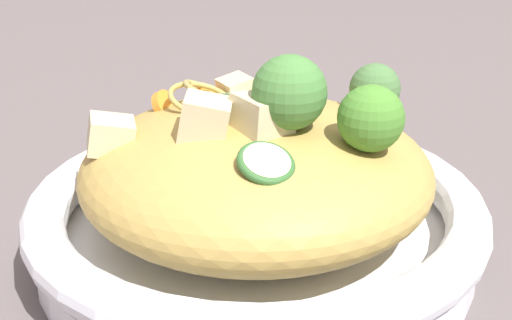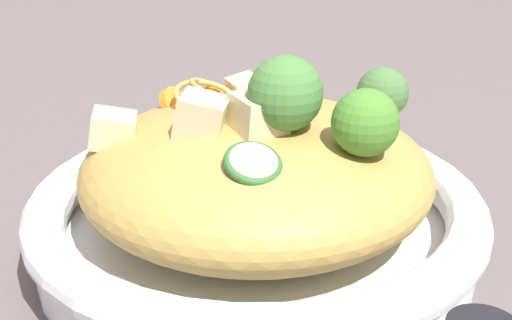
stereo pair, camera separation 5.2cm
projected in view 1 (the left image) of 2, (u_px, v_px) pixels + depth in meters
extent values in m
plane|color=#584F4F|center=(256.00, 254.00, 0.55)|extent=(3.00, 3.00, 0.00)
cylinder|color=white|center=(256.00, 240.00, 0.54)|extent=(0.31, 0.31, 0.02)
torus|color=white|center=(256.00, 207.00, 0.53)|extent=(0.33, 0.33, 0.03)
ellipsoid|color=#AA8B44|center=(256.00, 171.00, 0.52)|extent=(0.25, 0.25, 0.09)
torus|color=#B38741|center=(258.00, 133.00, 0.52)|extent=(0.05, 0.05, 0.02)
torus|color=#A79246|center=(201.00, 99.00, 0.53)|extent=(0.06, 0.06, 0.02)
torus|color=#A9944E|center=(218.00, 97.00, 0.54)|extent=(0.08, 0.08, 0.03)
torus|color=#A7864E|center=(259.00, 127.00, 0.51)|extent=(0.06, 0.06, 0.02)
cone|color=#97B877|center=(369.00, 151.00, 0.47)|extent=(0.02, 0.02, 0.01)
sphere|color=#457F2C|center=(371.00, 118.00, 0.46)|extent=(0.06, 0.06, 0.04)
cone|color=#A1C06F|center=(373.00, 118.00, 0.55)|extent=(0.02, 0.02, 0.02)
sphere|color=#456E3B|center=(375.00, 89.00, 0.54)|extent=(0.04, 0.04, 0.04)
cone|color=#9BBA7A|center=(289.00, 131.00, 0.48)|extent=(0.02, 0.02, 0.02)
sphere|color=#437738|center=(289.00, 92.00, 0.47)|extent=(0.05, 0.05, 0.05)
cylinder|color=orange|center=(376.00, 123.00, 0.51)|extent=(0.02, 0.02, 0.02)
cylinder|color=orange|center=(164.00, 105.00, 0.55)|extent=(0.02, 0.02, 0.02)
cylinder|color=orange|center=(216.00, 107.00, 0.51)|extent=(0.03, 0.04, 0.02)
cylinder|color=orange|center=(209.00, 93.00, 0.57)|extent=(0.03, 0.02, 0.02)
cylinder|color=beige|center=(239.00, 101.00, 0.52)|extent=(0.05, 0.05, 0.02)
torus|color=#2E4F24|center=(239.00, 101.00, 0.52)|extent=(0.06, 0.06, 0.02)
cylinder|color=beige|center=(266.00, 163.00, 0.44)|extent=(0.04, 0.04, 0.02)
torus|color=#2F5E2A|center=(266.00, 163.00, 0.44)|extent=(0.05, 0.05, 0.02)
cube|color=#C9B98E|center=(205.00, 121.00, 0.48)|extent=(0.04, 0.04, 0.04)
cube|color=#C9BC90|center=(111.00, 136.00, 0.50)|extent=(0.04, 0.04, 0.03)
cube|color=#CBB38C|center=(236.00, 90.00, 0.56)|extent=(0.03, 0.03, 0.02)
cube|color=beige|center=(262.00, 119.00, 0.48)|extent=(0.05, 0.05, 0.03)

